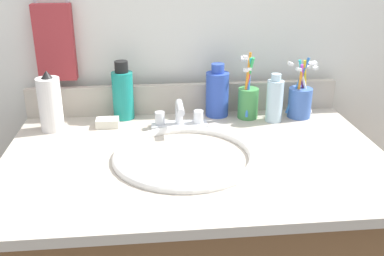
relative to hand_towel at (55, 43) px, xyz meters
name	(u,v)px	position (x,y,z in m)	size (l,w,h in m)	color
countertop	(195,158)	(0.38, -0.33, -0.23)	(0.95, 0.64, 0.02)	#B2A899
backsplash	(184,98)	(0.38, -0.02, -0.17)	(0.95, 0.02, 0.09)	#B2A899
back_wall	(183,134)	(0.38, 0.04, -0.32)	(2.05, 0.04, 1.30)	silver
hand_towel	(55,43)	(0.00, 0.00, 0.00)	(0.11, 0.04, 0.22)	#A53338
sink_basin	(185,169)	(0.35, -0.35, -0.25)	(0.36, 0.36, 0.11)	white
faucet	(179,119)	(0.35, -0.15, -0.19)	(0.16, 0.10, 0.08)	silver
bottle_mouthwash_teal	(123,93)	(0.19, -0.05, -0.14)	(0.06, 0.06, 0.17)	teal
bottle_gel_clear	(275,100)	(0.63, -0.12, -0.15)	(0.05, 0.05, 0.14)	silver
bottle_shampoo_blue	(217,93)	(0.47, -0.06, -0.15)	(0.07, 0.07, 0.16)	#2D4CB2
bottle_lotion_white	(50,103)	(-0.01, -0.13, -0.14)	(0.06, 0.06, 0.17)	white
cup_blue_plastic	(300,100)	(0.72, -0.10, -0.17)	(0.09, 0.07, 0.18)	#3F66B7
cup_green	(248,100)	(0.56, -0.09, -0.16)	(0.06, 0.09, 0.20)	#3F8C47
soap_bar	(107,123)	(0.14, -0.12, -0.21)	(0.06, 0.04, 0.02)	white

